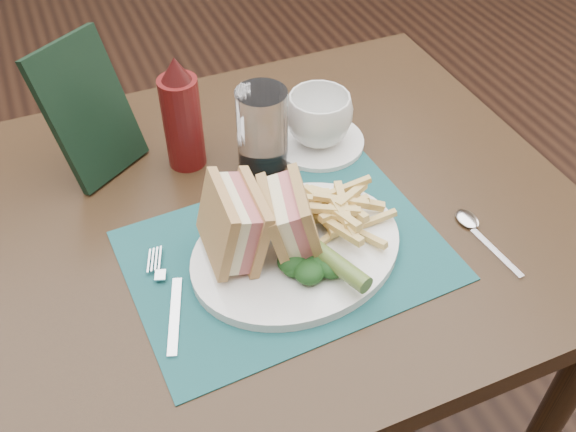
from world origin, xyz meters
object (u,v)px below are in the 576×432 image
at_px(table_main, 273,351).
at_px(plate, 297,250).
at_px(saucer, 318,142).
at_px(drinking_glass, 262,128).
at_px(coffee_cup, 319,118).
at_px(sandwich_half_b, 275,220).
at_px(check_presenter, 89,110).
at_px(ketchup_bottle, 181,113).
at_px(placemat, 287,255).
at_px(sandwich_half_a, 217,227).

bearing_deg(table_main, plate, -90.19).
height_order(saucer, drinking_glass, drinking_glass).
distance_m(saucer, coffee_cup, 0.05).
bearing_deg(sandwich_half_b, check_presenter, 135.70).
relative_size(plate, coffee_cup, 2.84).
distance_m(saucer, ketchup_bottle, 0.23).
xyz_separation_m(table_main, drinking_glass, (0.03, 0.10, 0.44)).
distance_m(sandwich_half_b, ketchup_bottle, 0.25).
xyz_separation_m(plate, check_presenter, (-0.21, 0.30, 0.09)).
distance_m(table_main, plate, 0.40).
height_order(table_main, coffee_cup, coffee_cup).
relative_size(saucer, drinking_glass, 1.15).
xyz_separation_m(ketchup_bottle, check_presenter, (-0.13, 0.04, 0.01)).
height_order(table_main, drinking_glass, drinking_glass).
height_order(placemat, ketchup_bottle, ketchup_bottle).
relative_size(sandwich_half_a, sandwich_half_b, 1.10).
relative_size(placemat, coffee_cup, 3.98).
bearing_deg(sandwich_half_a, placemat, -9.66).
height_order(table_main, sandwich_half_a, sandwich_half_a).
distance_m(placemat, sandwich_half_b, 0.07).
height_order(sandwich_half_a, drinking_glass, drinking_glass).
bearing_deg(saucer, coffee_cup, 0.00).
bearing_deg(coffee_cup, ketchup_bottle, 169.03).
height_order(sandwich_half_a, saucer, sandwich_half_a).
height_order(plate, drinking_glass, drinking_glass).
relative_size(sandwich_half_b, ketchup_bottle, 0.54).
bearing_deg(saucer, plate, -121.61).
bearing_deg(coffee_cup, placemat, -124.53).
distance_m(placemat, plate, 0.02).
xyz_separation_m(table_main, sandwich_half_a, (-0.10, -0.08, 0.45)).
distance_m(plate, sandwich_half_b, 0.07).
height_order(sandwich_half_a, ketchup_bottle, ketchup_bottle).
bearing_deg(sandwich_half_a, check_presenter, 113.94).
relative_size(sandwich_half_b, check_presenter, 0.47).
relative_size(placemat, saucer, 2.80).
bearing_deg(saucer, ketchup_bottle, 169.03).
relative_size(plate, ketchup_bottle, 1.61).
xyz_separation_m(sandwich_half_b, drinking_glass, (0.06, 0.19, -0.00)).
height_order(placemat, coffee_cup, coffee_cup).
distance_m(sandwich_half_b, coffee_cup, 0.26).
height_order(placemat, sandwich_half_a, sandwich_half_a).
relative_size(sandwich_half_a, check_presenter, 0.51).
bearing_deg(sandwich_half_b, placemat, -13.08).
xyz_separation_m(placemat, drinking_glass, (0.04, 0.20, 0.06)).
height_order(plate, check_presenter, check_presenter).
xyz_separation_m(table_main, check_presenter, (-0.21, 0.19, 0.48)).
distance_m(saucer, drinking_glass, 0.12).
height_order(plate, coffee_cup, coffee_cup).
bearing_deg(ketchup_bottle, sandwich_half_a, -95.34).
distance_m(plate, check_presenter, 0.37).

